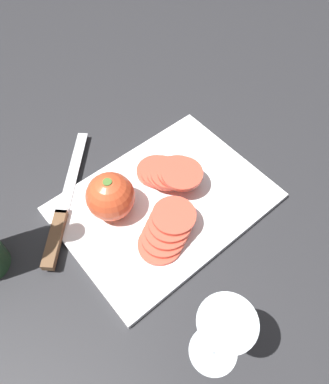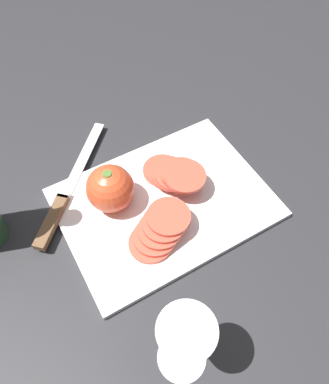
{
  "view_description": "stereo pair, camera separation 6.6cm",
  "coord_description": "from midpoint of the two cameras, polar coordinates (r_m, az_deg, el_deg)",
  "views": [
    {
      "loc": [
        0.29,
        0.32,
        0.59
      ],
      "look_at": [
        0.05,
        0.03,
        0.04
      ],
      "focal_mm": 35.0,
      "sensor_mm": 36.0,
      "label": 1
    },
    {
      "loc": [
        0.23,
        0.36,
        0.59
      ],
      "look_at": [
        0.05,
        0.03,
        0.04
      ],
      "focal_mm": 35.0,
      "sensor_mm": 36.0,
      "label": 2
    }
  ],
  "objects": [
    {
      "name": "wine_glass",
      "position": [
        0.5,
        4.79,
        -20.97
      ],
      "size": [
        0.07,
        0.07,
        0.16
      ],
      "color": "silver",
      "rests_on": "ground_plane"
    },
    {
      "name": "knife",
      "position": [
        0.69,
        -18.43,
        -4.7
      ],
      "size": [
        0.23,
        0.23,
        0.01
      ],
      "rotation": [
        0.0,
        0.0,
        3.95
      ],
      "color": "silver",
      "rests_on": "cutting_board"
    },
    {
      "name": "cutting_board",
      "position": [
        0.69,
        -2.73,
        -1.87
      ],
      "size": [
        0.37,
        0.28,
        0.01
      ],
      "color": "white",
      "rests_on": "ground_plane"
    },
    {
      "name": "ground_plane",
      "position": [
        0.73,
        -1.6,
        1.58
      ],
      "size": [
        3.0,
        3.0,
        0.0
      ],
      "primitive_type": "plane",
      "color": "#28282B"
    },
    {
      "name": "tomato_slice_stack_far",
      "position": [
        0.64,
        -2.62,
        -6.05
      ],
      "size": [
        0.12,
        0.09,
        0.04
      ],
      "color": "#DB4C38",
      "rests_on": "cutting_board"
    },
    {
      "name": "whole_tomato",
      "position": [
        0.65,
        -11.13,
        -0.88
      ],
      "size": [
        0.09,
        0.09,
        0.09
      ],
      "color": "#DB4C28",
      "rests_on": "cutting_board"
    },
    {
      "name": "tomato_slice_stack_near",
      "position": [
        0.7,
        -2.14,
        2.8
      ],
      "size": [
        0.09,
        0.13,
        0.04
      ],
      "color": "#DB4C38",
      "rests_on": "cutting_board"
    }
  ]
}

